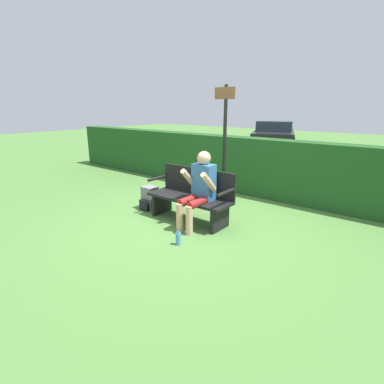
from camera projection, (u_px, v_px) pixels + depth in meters
ground_plane at (189, 220)px, 5.21m from camera, size 40.00×40.00×0.00m
hedge_back at (251, 166)px, 6.68m from camera, size 12.00×0.45×1.25m
park_bench at (191, 196)px, 5.15m from camera, size 1.52×0.52×0.89m
person_seated at (199, 187)px, 4.81m from camera, size 0.49×0.66×1.23m
backpack at (149, 198)px, 5.76m from camera, size 0.27×0.30×0.44m
water_bottle at (178, 239)px, 4.29m from camera, size 0.07×0.07×0.20m
signpost at (225, 137)px, 5.91m from camera, size 0.45×0.09×2.31m
parked_car at (274, 133)px, 14.84m from camera, size 3.32×4.71×1.21m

